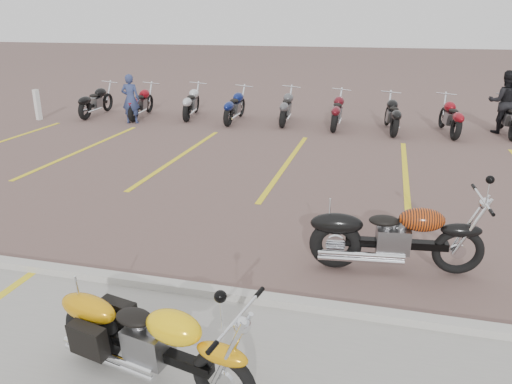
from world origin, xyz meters
TOP-DOWN VIEW (x-y plane):
  - ground at (0.00, 0.00)m, footprint 100.00×100.00m
  - curb at (0.00, -2.00)m, footprint 60.00×0.18m
  - parking_stripes at (0.00, 4.00)m, footprint 38.00×5.50m
  - yellow_cruiser at (0.20, -3.59)m, footprint 2.15×0.61m
  - flame_cruiser at (2.38, -0.75)m, footprint 2.31×0.46m
  - person_a at (-5.78, 7.38)m, footprint 0.63×0.48m
  - person_b at (5.50, 8.85)m, footprint 0.94×0.76m
  - bollard at (-9.06, 7.08)m, footprint 0.19×0.19m
  - bg_bike_row at (2.31, 8.49)m, footprint 20.64×2.05m

SIDE VIEW (x-z plane):
  - ground at x=0.00m, z-range 0.00..0.00m
  - parking_stripes at x=0.00m, z-range 0.00..0.01m
  - curb at x=0.00m, z-range 0.00..0.12m
  - yellow_cruiser at x=0.20m, z-range 0.00..0.89m
  - flame_cruiser at x=2.38m, z-range 0.00..0.95m
  - bollard at x=-9.06m, z-range 0.00..1.00m
  - bg_bike_row at x=2.31m, z-range 0.00..1.10m
  - person_a at x=-5.78m, z-range 0.00..1.57m
  - person_b at x=5.50m, z-range 0.00..1.82m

